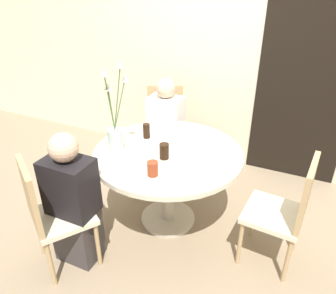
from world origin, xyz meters
name	(u,v)px	position (x,y,z in m)	size (l,w,h in m)	color
ground_plane	(168,219)	(0.00, 0.00, 0.00)	(16.00, 16.00, 0.00)	#89755B
wall_back	(220,45)	(0.00, 1.26, 1.30)	(8.00, 0.05, 2.60)	beige
doorway_panel	(305,83)	(0.88, 1.23, 1.02)	(0.90, 0.01, 2.05)	black
dining_table	(168,164)	(0.00, 0.00, 0.58)	(1.20, 1.20, 0.70)	beige
chair_right_flank	(165,124)	(-0.42, 0.86, 0.51)	(0.54, 0.54, 0.90)	beige
chair_near_front	(50,211)	(-0.54, -0.79, 0.51)	(0.56, 0.56, 0.90)	beige
chair_far_back	(287,208)	(0.95, -0.08, 0.51)	(0.43, 0.43, 0.90)	beige
birthday_cake	(195,150)	(0.21, 0.03, 0.75)	(0.18, 0.18, 0.14)	white
flower_vase	(115,132)	(-0.36, -0.18, 0.88)	(0.18, 0.26, 0.73)	#B2C6C1
side_plate	(153,130)	(-0.29, 0.30, 0.71)	(0.17, 0.17, 0.01)	white
drink_glass_0	(153,169)	(0.04, -0.35, 0.75)	(0.08, 0.08, 0.11)	maroon
drink_glass_1	(164,151)	(0.02, -0.11, 0.76)	(0.07, 0.07, 0.12)	black
drink_glass_2	(147,131)	(-0.27, 0.15, 0.76)	(0.06, 0.06, 0.13)	black
person_boy	(166,131)	(-0.35, 0.71, 0.50)	(0.34, 0.24, 1.06)	#383333
person_woman	(73,204)	(-0.45, -0.66, 0.50)	(0.34, 0.24, 1.06)	#383333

